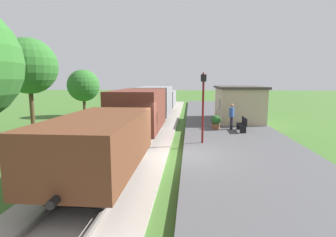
{
  "coord_description": "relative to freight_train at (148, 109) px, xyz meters",
  "views": [
    {
      "loc": [
        0.5,
        -11.21,
        3.53
      ],
      "look_at": [
        -0.91,
        5.39,
        1.06
      ],
      "focal_mm": 27.8,
      "sensor_mm": 36.0,
      "label": 1
    }
  ],
  "objects": [
    {
      "name": "rail_near",
      "position": [
        0.72,
        -6.65,
        -1.36
      ],
      "size": [
        0.07,
        60.0,
        0.14
      ],
      "primitive_type": "cube",
      "color": "slate",
      "rests_on": "track_ballast"
    },
    {
      "name": "tree_trackside_mid",
      "position": [
        -7.82,
        -1.13,
        2.88
      ],
      "size": [
        3.7,
        3.7,
        6.3
      ],
      "color": "#4C3823",
      "rests_on": "ground"
    },
    {
      "name": "potted_planter",
      "position": [
        4.66,
        -0.27,
        -0.83
      ],
      "size": [
        0.64,
        0.64,
        0.92
      ],
      "color": "brown",
      "rests_on": "platform_slab"
    },
    {
      "name": "platform_slab",
      "position": [
        5.6,
        -6.65,
        -1.43
      ],
      "size": [
        6.0,
        60.0,
        0.25
      ],
      "primitive_type": "cube",
      "color": "#4C4C4F",
      "rests_on": "ground"
    },
    {
      "name": "ground_plane",
      "position": [
        2.4,
        -6.65,
        -1.55
      ],
      "size": [
        160.0,
        160.0,
        0.0
      ],
      "primitive_type": "plane",
      "color": "#3D6628"
    },
    {
      "name": "person_waiting",
      "position": [
        5.67,
        -0.45,
        -0.37
      ],
      "size": [
        0.38,
        0.45,
        1.71
      ],
      "rotation": [
        0.0,
        0.0,
        2.71
      ],
      "color": "black",
      "rests_on": "platform_slab"
    },
    {
      "name": "station_hut",
      "position": [
        6.8,
        3.69,
        0.1
      ],
      "size": [
        3.5,
        5.8,
        2.78
      ],
      "color": "tan",
      "rests_on": "platform_slab"
    },
    {
      "name": "lamp_post_near",
      "position": [
        3.57,
        -4.4,
        1.25
      ],
      "size": [
        0.28,
        0.28,
        3.7
      ],
      "color": "#591414",
      "rests_on": "platform_slab"
    },
    {
      "name": "bench_near_hut",
      "position": [
        6.27,
        -1.05,
        -0.83
      ],
      "size": [
        0.42,
        1.5,
        0.91
      ],
      "color": "black",
      "rests_on": "platform_slab"
    },
    {
      "name": "track_ballast",
      "position": [
        -0.0,
        -6.65,
        -1.49
      ],
      "size": [
        3.8,
        60.0,
        0.12
      ],
      "primitive_type": "cube",
      "color": "#9E9389",
      "rests_on": "ground"
    },
    {
      "name": "tree_trackside_far",
      "position": [
        -7.42,
        6.7,
        1.44
      ],
      "size": [
        3.06,
        3.06,
        4.53
      ],
      "color": "#4C3823",
      "rests_on": "ground"
    },
    {
      "name": "rail_far",
      "position": [
        -0.72,
        -6.65,
        -1.36
      ],
      "size": [
        0.07,
        60.0,
        0.14
      ],
      "primitive_type": "cube",
      "color": "slate",
      "rests_on": "track_ballast"
    },
    {
      "name": "freight_train",
      "position": [
        0.0,
        0.0,
        0.0
      ],
      "size": [
        2.5,
        26.0,
        2.72
      ],
      "color": "brown",
      "rests_on": "rail_near"
    }
  ]
}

